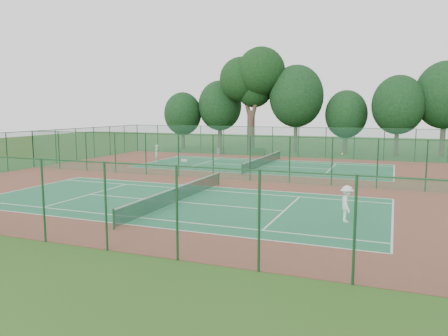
{
  "coord_description": "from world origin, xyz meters",
  "views": [
    {
      "loc": [
        11.78,
        -31.66,
        5.44
      ],
      "look_at": [
        1.29,
        -4.87,
        1.6
      ],
      "focal_mm": 35.0,
      "sensor_mm": 36.0,
      "label": 1
    }
  ],
  "objects_px": {
    "bench": "(258,152)",
    "kit_bag": "(185,160)",
    "player_far": "(156,153)",
    "trash_bin": "(219,151)",
    "big_tree": "(252,78)",
    "player_near": "(347,204)"
  },
  "relations": [
    {
      "from": "player_near",
      "to": "trash_bin",
      "type": "relative_size",
      "value": 2.09
    },
    {
      "from": "big_tree",
      "to": "player_near",
      "type": "bearing_deg",
      "value": -65.02
    },
    {
      "from": "player_far",
      "to": "kit_bag",
      "type": "xyz_separation_m",
      "value": [
        2.57,
        1.41,
        -0.78
      ]
    },
    {
      "from": "player_near",
      "to": "bench",
      "type": "xyz_separation_m",
      "value": [
        -12.84,
        27.5,
        -0.37
      ]
    },
    {
      "from": "player_near",
      "to": "kit_bag",
      "type": "relative_size",
      "value": 2.64
    },
    {
      "from": "trash_bin",
      "to": "kit_bag",
      "type": "distance_m",
      "value": 7.58
    },
    {
      "from": "kit_bag",
      "to": "big_tree",
      "type": "distance_m",
      "value": 16.66
    },
    {
      "from": "bench",
      "to": "kit_bag",
      "type": "distance_m",
      "value": 9.72
    },
    {
      "from": "player_near",
      "to": "kit_bag",
      "type": "bearing_deg",
      "value": 31.12
    },
    {
      "from": "player_near",
      "to": "trash_bin",
      "type": "distance_m",
      "value": 32.49
    },
    {
      "from": "trash_bin",
      "to": "player_near",
      "type": "bearing_deg",
      "value": -56.86
    },
    {
      "from": "trash_bin",
      "to": "bench",
      "type": "relative_size",
      "value": 0.49
    },
    {
      "from": "trash_bin",
      "to": "big_tree",
      "type": "xyz_separation_m",
      "value": [
        2.33,
        5.91,
        9.02
      ]
    },
    {
      "from": "bench",
      "to": "kit_bag",
      "type": "relative_size",
      "value": 2.56
    },
    {
      "from": "kit_bag",
      "to": "big_tree",
      "type": "bearing_deg",
      "value": 78.13
    },
    {
      "from": "player_far",
      "to": "bench",
      "type": "distance_m",
      "value": 12.43
    },
    {
      "from": "kit_bag",
      "to": "big_tree",
      "type": "height_order",
      "value": "big_tree"
    },
    {
      "from": "player_far",
      "to": "kit_bag",
      "type": "distance_m",
      "value": 3.04
    },
    {
      "from": "trash_bin",
      "to": "bench",
      "type": "bearing_deg",
      "value": 3.55
    },
    {
      "from": "bench",
      "to": "trash_bin",
      "type": "bearing_deg",
      "value": 172.56
    },
    {
      "from": "kit_bag",
      "to": "player_far",
      "type": "bearing_deg",
      "value": -150.0
    },
    {
      "from": "player_near",
      "to": "big_tree",
      "type": "distance_m",
      "value": 37.51
    }
  ]
}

